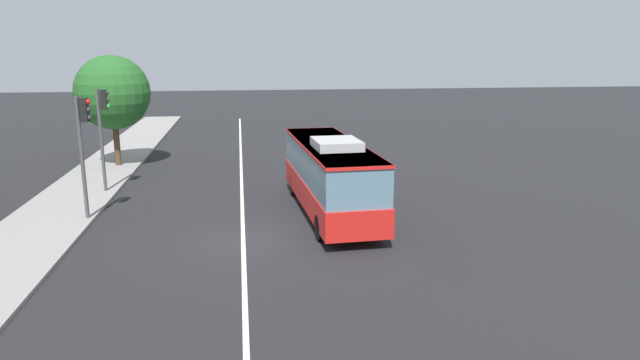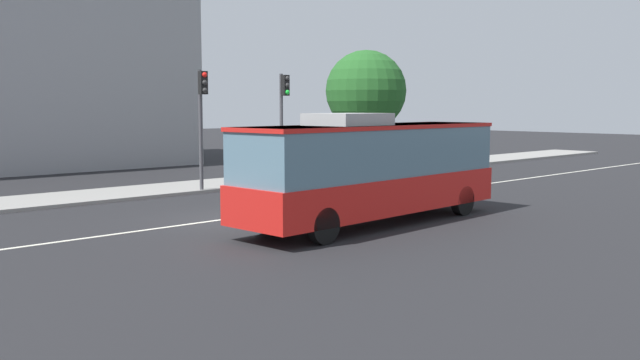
{
  "view_description": "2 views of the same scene",
  "coord_description": "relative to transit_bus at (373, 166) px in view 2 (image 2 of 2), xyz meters",
  "views": [
    {
      "loc": [
        -20.1,
        -0.04,
        7.0
      ],
      "look_at": [
        4.02,
        -3.52,
        1.27
      ],
      "focal_mm": 31.16,
      "sensor_mm": 36.0,
      "label": 1
    },
    {
      "loc": [
        -12.54,
        -18.06,
        3.64
      ],
      "look_at": [
        1.66,
        -2.78,
        1.39
      ],
      "focal_mm": 38.1,
      "sensor_mm": 36.0,
      "label": 2
    }
  ],
  "objects": [
    {
      "name": "street_tree_kerbside_left",
      "position": [
        11.6,
        11.23,
        2.7
      ],
      "size": [
        4.38,
        4.38,
        6.72
      ],
      "color": "#4C3823",
      "rests_on": "ground_plane"
    },
    {
      "name": "lane_centre_line",
      "position": [
        -2.95,
        3.81,
        -1.8
      ],
      "size": [
        76.0,
        0.16,
        0.01
      ],
      "primitive_type": "cube",
      "color": "silver",
      "rests_on": "ground_plane"
    },
    {
      "name": "ground_plane",
      "position": [
        -2.95,
        3.81,
        -1.81
      ],
      "size": [
        160.0,
        160.0,
        0.0
      ],
      "primitive_type": "plane",
      "color": "black"
    },
    {
      "name": "traffic_light_mid_block",
      "position": [
        5.06,
        10.39,
        1.75
      ],
      "size": [
        0.33,
        0.62,
        5.2
      ],
      "rotation": [
        0.0,
        0.0,
        -1.54
      ],
      "color": "#47474C",
      "rests_on": "ground_plane"
    },
    {
      "name": "traffic_light_near_corner",
      "position": [
        0.35,
        10.08,
        1.75
      ],
      "size": [
        0.34,
        0.62,
        5.2
      ],
      "rotation": [
        0.0,
        0.0,
        -1.66
      ],
      "color": "#47474C",
      "rests_on": "ground_plane"
    },
    {
      "name": "sidewalk_kerb",
      "position": [
        -2.95,
        11.81,
        -1.74
      ],
      "size": [
        80.0,
        3.67,
        0.14
      ],
      "primitive_type": "cube",
      "color": "gray",
      "rests_on": "ground_plane"
    },
    {
      "name": "transit_bus",
      "position": [
        0.0,
        0.0,
        0.0
      ],
      "size": [
        10.12,
        3.02,
        3.46
      ],
      "rotation": [
        0.0,
        0.0,
        0.05
      ],
      "color": "red",
      "rests_on": "ground_plane"
    }
  ]
}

